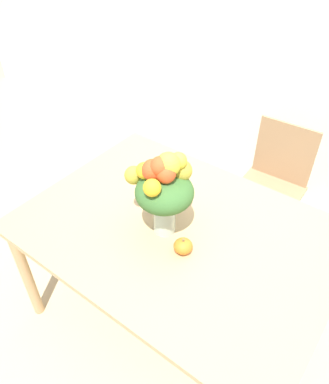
# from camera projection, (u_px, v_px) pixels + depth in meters

# --- Properties ---
(ground_plane) EXTENTS (12.00, 12.00, 0.00)m
(ground_plane) POSITION_uv_depth(u_px,v_px,m) (176.00, 314.00, 2.36)
(ground_plane) COLOR tan
(wall_back) EXTENTS (8.00, 0.06, 2.70)m
(wall_back) POSITION_uv_depth(u_px,v_px,m) (319.00, 29.00, 2.45)
(wall_back) COLOR silver
(wall_back) RESTS_ON ground_plane
(dining_table) EXTENTS (1.53, 1.12, 0.77)m
(dining_table) POSITION_uv_depth(u_px,v_px,m) (178.00, 239.00, 1.91)
(dining_table) COLOR tan
(dining_table) RESTS_ON ground_plane
(flower_vase) EXTENTS (0.35, 0.29, 0.44)m
(flower_vase) POSITION_uv_depth(u_px,v_px,m) (164.00, 187.00, 1.69)
(flower_vase) COLOR #B2CCBC
(flower_vase) RESTS_ON dining_table
(pumpkin) EXTENTS (0.09, 0.09, 0.08)m
(pumpkin) POSITION_uv_depth(u_px,v_px,m) (183.00, 246.00, 1.72)
(pumpkin) COLOR orange
(pumpkin) RESTS_ON dining_table
(dining_chair_near_window) EXTENTS (0.44, 0.44, 0.91)m
(dining_chair_near_window) POSITION_uv_depth(u_px,v_px,m) (271.00, 187.00, 2.57)
(dining_chair_near_window) COLOR #9E7A56
(dining_chair_near_window) RESTS_ON ground_plane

